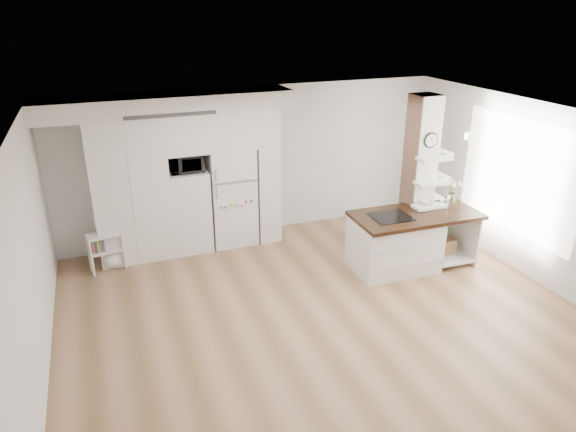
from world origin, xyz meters
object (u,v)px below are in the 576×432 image
(refrigerator, at_px, (231,196))
(kitchen_island, at_px, (401,240))
(floor_plant_a, at_px, (434,233))
(bookshelf, at_px, (108,253))

(refrigerator, xyz_separation_m, kitchen_island, (2.28, -1.93, -0.40))
(kitchen_island, bearing_deg, floor_plant_a, 25.85)
(refrigerator, relative_size, bookshelf, 2.81)
(refrigerator, height_order, kitchen_island, refrigerator)
(kitchen_island, bearing_deg, bookshelf, 161.44)
(refrigerator, xyz_separation_m, bookshelf, (-2.16, -0.30, -0.60))
(refrigerator, height_order, bookshelf, refrigerator)
(floor_plant_a, bearing_deg, refrigerator, 155.41)
(refrigerator, distance_m, kitchen_island, 3.01)
(kitchen_island, xyz_separation_m, floor_plant_a, (0.97, 0.44, -0.22))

